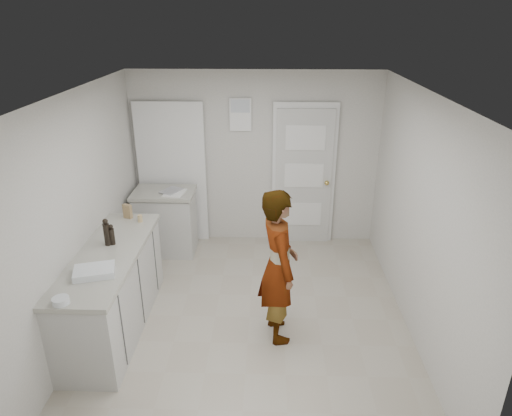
{
  "coord_description": "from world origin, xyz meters",
  "views": [
    {
      "loc": [
        0.21,
        -4.27,
        3.19
      ],
      "look_at": [
        0.06,
        0.4,
        1.18
      ],
      "focal_mm": 32.0,
      "sensor_mm": 36.0,
      "label": 1
    }
  ],
  "objects_px": {
    "spice_jar": "(140,218)",
    "oil_cruet_b": "(107,232)",
    "person": "(278,266)",
    "oil_cruet_a": "(112,235)",
    "cake_mix_box": "(128,211)",
    "egg_bowl": "(61,301)",
    "baking_dish": "(94,272)"
  },
  "relations": [
    {
      "from": "spice_jar",
      "to": "oil_cruet_b",
      "type": "bearing_deg",
      "value": -107.79
    },
    {
      "from": "person",
      "to": "oil_cruet_a",
      "type": "xyz_separation_m",
      "value": [
        -1.76,
        0.24,
        0.21
      ]
    },
    {
      "from": "cake_mix_box",
      "to": "spice_jar",
      "type": "height_order",
      "value": "cake_mix_box"
    },
    {
      "from": "person",
      "to": "spice_jar",
      "type": "relative_size",
      "value": 19.42
    },
    {
      "from": "spice_jar",
      "to": "oil_cruet_b",
      "type": "distance_m",
      "value": 0.62
    },
    {
      "from": "oil_cruet_b",
      "to": "egg_bowl",
      "type": "xyz_separation_m",
      "value": [
        -0.05,
        -1.06,
        -0.12
      ]
    },
    {
      "from": "person",
      "to": "baking_dish",
      "type": "xyz_separation_m",
      "value": [
        -1.73,
        -0.37,
        0.13
      ]
    },
    {
      "from": "oil_cruet_b",
      "to": "egg_bowl",
      "type": "distance_m",
      "value": 1.07
    },
    {
      "from": "cake_mix_box",
      "to": "oil_cruet_b",
      "type": "distance_m",
      "value": 0.69
    },
    {
      "from": "person",
      "to": "spice_jar",
      "type": "distance_m",
      "value": 1.81
    },
    {
      "from": "oil_cruet_a",
      "to": "cake_mix_box",
      "type": "bearing_deg",
      "value": 92.64
    },
    {
      "from": "baking_dish",
      "to": "egg_bowl",
      "type": "bearing_deg",
      "value": -104.14
    },
    {
      "from": "baking_dish",
      "to": "oil_cruet_b",
      "type": "bearing_deg",
      "value": 96.53
    },
    {
      "from": "person",
      "to": "oil_cruet_b",
      "type": "height_order",
      "value": "person"
    },
    {
      "from": "oil_cruet_b",
      "to": "egg_bowl",
      "type": "bearing_deg",
      "value": -92.69
    },
    {
      "from": "cake_mix_box",
      "to": "person",
      "type": "bearing_deg",
      "value": -4.04
    },
    {
      "from": "oil_cruet_b",
      "to": "cake_mix_box",
      "type": "bearing_deg",
      "value": 88.88
    },
    {
      "from": "cake_mix_box",
      "to": "baking_dish",
      "type": "bearing_deg",
      "value": -64.55
    },
    {
      "from": "person",
      "to": "oil_cruet_a",
      "type": "relative_size",
      "value": 7.18
    },
    {
      "from": "person",
      "to": "oil_cruet_b",
      "type": "bearing_deg",
      "value": 69.39
    },
    {
      "from": "cake_mix_box",
      "to": "oil_cruet_a",
      "type": "bearing_deg",
      "value": -64.36
    },
    {
      "from": "person",
      "to": "egg_bowl",
      "type": "relative_size",
      "value": 11.62
    },
    {
      "from": "oil_cruet_a",
      "to": "oil_cruet_b",
      "type": "relative_size",
      "value": 0.76
    },
    {
      "from": "person",
      "to": "cake_mix_box",
      "type": "distance_m",
      "value": 2.02
    },
    {
      "from": "spice_jar",
      "to": "oil_cruet_b",
      "type": "height_order",
      "value": "oil_cruet_b"
    },
    {
      "from": "person",
      "to": "cake_mix_box",
      "type": "height_order",
      "value": "person"
    },
    {
      "from": "baking_dish",
      "to": "person",
      "type": "bearing_deg",
      "value": 12.02
    },
    {
      "from": "cake_mix_box",
      "to": "spice_jar",
      "type": "bearing_deg",
      "value": -7.73
    },
    {
      "from": "spice_jar",
      "to": "egg_bowl",
      "type": "xyz_separation_m",
      "value": [
        -0.24,
        -1.65,
        -0.02
      ]
    },
    {
      "from": "cake_mix_box",
      "to": "egg_bowl",
      "type": "bearing_deg",
      "value": -69.07
    },
    {
      "from": "cake_mix_box",
      "to": "egg_bowl",
      "type": "relative_size",
      "value": 1.2
    },
    {
      "from": "person",
      "to": "baking_dish",
      "type": "bearing_deg",
      "value": 88.57
    }
  ]
}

